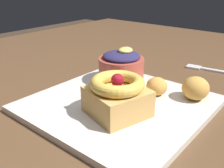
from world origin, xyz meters
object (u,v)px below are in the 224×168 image
Objects in this scene: fritter_front at (195,88)px; fork at (207,69)px; cake_slice at (117,96)px; front_plate at (120,104)px; berry_ramekin at (121,67)px; fritter_middle at (157,86)px.

fritter_front is 0.39× the size of fork.
fork is (0.34, -0.03, -0.04)m from cake_slice.
fritter_front is (0.14, -0.08, -0.01)m from cake_slice.
cake_slice reaches higher than front_plate.
berry_ramekin reaches higher than fork.
front_plate is 0.14m from fritter_front.
fork is (0.22, -0.11, -0.04)m from berry_ramekin.
cake_slice is 0.14m from berry_ramekin.
fritter_front reaches higher than front_plate.
berry_ramekin is 1.94× the size of fritter_front.
cake_slice reaches higher than fork.
front_plate is at bearing 31.45° from cake_slice.
front_plate is at bearing 72.53° from fork.
fritter_front is at bearing -83.22° from berry_ramekin.
berry_ramekin is 2.40× the size of fritter_middle.
fritter_middle is (-0.03, 0.06, -0.00)m from fritter_front.
fritter_front is 0.07m from fritter_middle.
front_plate is 2.73× the size of cake_slice.
cake_slice is 2.18× the size of fritter_front.
front_plate is 7.35× the size of fritter_middle.
front_plate is 0.06m from cake_slice.
fritter_front is 1.24× the size of fritter_middle.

